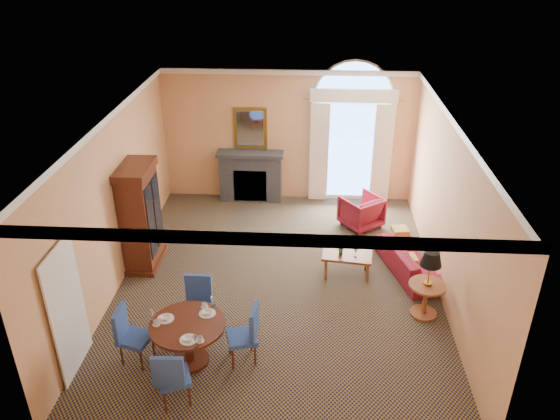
# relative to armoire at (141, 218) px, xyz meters

# --- Properties ---
(ground) EXTENTS (7.50, 7.50, 0.00)m
(ground) POSITION_rel_armoire_xyz_m (2.72, -0.54, -1.02)
(ground) COLOR #101433
(ground) RESTS_ON ground
(room_envelope) EXTENTS (6.04, 7.52, 3.45)m
(room_envelope) POSITION_rel_armoire_xyz_m (2.69, 0.12, 1.49)
(room_envelope) COLOR tan
(room_envelope) RESTS_ON ground
(armoire) EXTENTS (0.61, 1.08, 2.12)m
(armoire) POSITION_rel_armoire_xyz_m (0.00, 0.00, 0.00)
(armoire) COLOR #401A0E
(armoire) RESTS_ON ground
(dining_table) EXTENTS (1.16, 1.16, 0.93)m
(dining_table) POSITION_rel_armoire_xyz_m (1.48, -2.75, -0.48)
(dining_table) COLOR #401A0E
(dining_table) RESTS_ON ground
(dining_chair_north) EXTENTS (0.56, 0.56, 0.99)m
(dining_chair_north) POSITION_rel_armoire_xyz_m (1.47, -1.93, -0.46)
(dining_chair_north) COLOR #24428E
(dining_chair_north) RESTS_ON ground
(dining_chair_south) EXTENTS (0.57, 0.57, 0.99)m
(dining_chair_south) POSITION_rel_armoire_xyz_m (1.44, -3.66, -0.46)
(dining_chair_south) COLOR #24428E
(dining_chair_south) RESTS_ON ground
(dining_chair_east) EXTENTS (0.55, 0.55, 0.99)m
(dining_chair_east) POSITION_rel_armoire_xyz_m (2.38, -2.66, -0.46)
(dining_chair_east) COLOR #24428E
(dining_chair_east) RESTS_ON ground
(dining_chair_west) EXTENTS (0.54, 0.54, 0.99)m
(dining_chair_west) POSITION_rel_armoire_xyz_m (0.57, -2.79, -0.46)
(dining_chair_west) COLOR #24428E
(dining_chair_west) RESTS_ON ground
(sofa) EXTENTS (1.20, 1.95, 0.53)m
(sofa) POSITION_rel_armoire_xyz_m (5.27, -0.03, -0.76)
(sofa) COLOR maroon
(sofa) RESTS_ON ground
(armchair) EXTENTS (1.11, 1.11, 0.73)m
(armchair) POSITION_rel_armoire_xyz_m (4.44, 1.79, -0.66)
(armchair) COLOR maroon
(armchair) RESTS_ON ground
(coffee_table) EXTENTS (1.00, 0.64, 0.85)m
(coffee_table) POSITION_rel_armoire_xyz_m (4.01, -0.23, -0.58)
(coffee_table) COLOR brown
(coffee_table) RESTS_ON ground
(side_table) EXTENTS (0.63, 0.63, 1.25)m
(side_table) POSITION_rel_armoire_xyz_m (5.32, -1.36, -0.23)
(side_table) COLOR brown
(side_table) RESTS_ON ground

